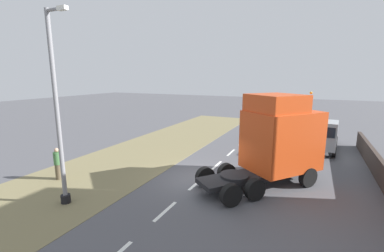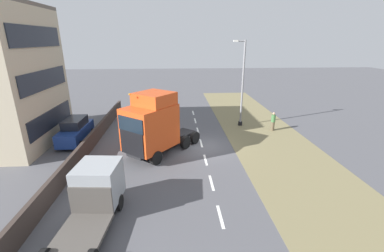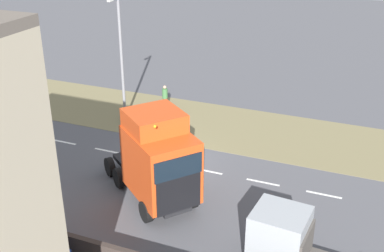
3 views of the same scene
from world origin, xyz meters
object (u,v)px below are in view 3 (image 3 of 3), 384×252
(lorry_cab, at_px, (158,160))
(lamp_post, at_px, (122,67))
(flatbed_truck, at_px, (292,241))
(pedestrian, at_px, (165,98))

(lorry_cab, xyz_separation_m, lamp_post, (-8.28, -6.63, 1.39))
(lorry_cab, bearing_deg, flatbed_truck, 110.62)
(flatbed_truck, bearing_deg, lorry_cab, 76.72)
(pedestrian, bearing_deg, flatbed_truck, 41.53)
(lorry_cab, bearing_deg, pedestrian, -117.39)
(lamp_post, bearing_deg, lorry_cab, 38.67)
(flatbed_truck, bearing_deg, pedestrian, 46.50)
(flatbed_truck, xyz_separation_m, pedestrian, (-13.37, -11.84, -0.45))
(lorry_cab, bearing_deg, lamp_post, -102.45)
(pedestrian, bearing_deg, lamp_post, -32.22)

